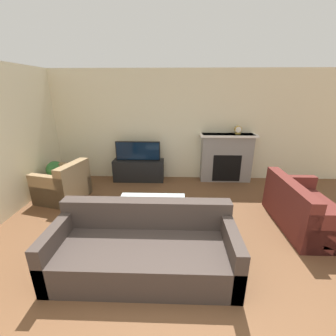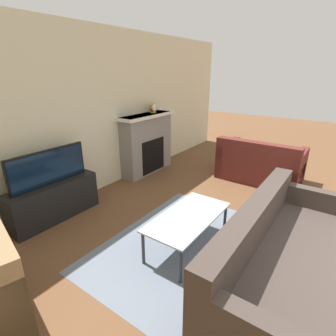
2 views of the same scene
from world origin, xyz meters
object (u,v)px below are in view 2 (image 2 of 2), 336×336
(couch_sectional, at_px, (284,262))
(coffee_table, at_px, (188,219))
(tv, at_px, (48,167))
(couch_loveseat, at_px, (259,165))
(mantel_clock, at_px, (153,108))

(couch_sectional, xyz_separation_m, coffee_table, (-0.01, 1.08, 0.10))
(tv, relative_size, couch_loveseat, 0.74)
(couch_loveseat, bearing_deg, coffee_table, 89.04)
(tv, bearing_deg, mantel_clock, 2.33)
(couch_sectional, height_order, couch_loveseat, same)
(couch_sectional, distance_m, mantel_clock, 3.76)
(tv, distance_m, couch_loveseat, 3.72)
(tv, xyz_separation_m, mantel_clock, (2.44, 0.10, 0.52))
(couch_loveseat, bearing_deg, mantel_clock, 18.63)
(couch_loveseat, distance_m, mantel_clock, 2.39)
(couch_loveseat, xyz_separation_m, coffee_table, (-2.60, 0.04, 0.10))
(tv, relative_size, couch_sectional, 0.48)
(couch_sectional, height_order, mantel_clock, mantel_clock)
(couch_sectional, relative_size, coffee_table, 2.00)
(coffee_table, bearing_deg, mantel_clock, 46.46)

